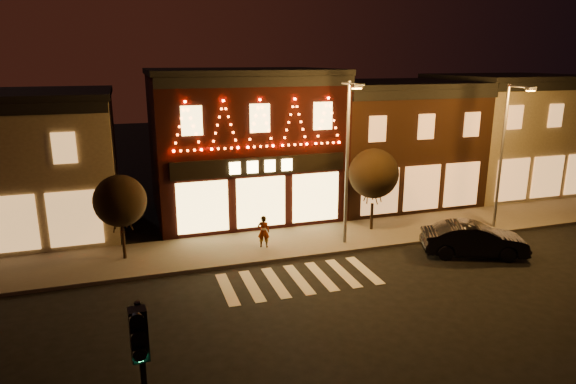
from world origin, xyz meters
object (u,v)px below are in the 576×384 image
traffic_signal_near (142,370)px  dark_sedan (474,240)px  streetlamp_mid (348,152)px  pedestrian (264,231)px

traffic_signal_near → dark_sedan: traffic_signal_near is taller
streetlamp_mid → dark_sedan: size_ratio=1.66×
pedestrian → streetlamp_mid: bearing=-169.0°
traffic_signal_near → streetlamp_mid: streetlamp_mid is taller
streetlamp_mid → dark_sedan: streetlamp_mid is taller
dark_sedan → pedestrian: bearing=90.4°
pedestrian → traffic_signal_near: bearing=88.8°
traffic_signal_near → streetlamp_mid: (9.76, 12.33, 1.41)m
pedestrian → dark_sedan: bearing=-179.0°
traffic_signal_near → streetlamp_mid: bearing=46.6°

